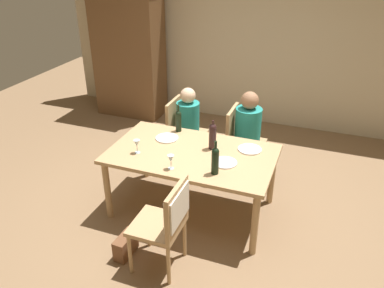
# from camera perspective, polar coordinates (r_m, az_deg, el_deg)

# --- Properties ---
(ground_plane) EXTENTS (10.00, 10.00, 0.00)m
(ground_plane) POSITION_cam_1_polar(r_m,az_deg,el_deg) (4.49, 0.00, -9.52)
(ground_plane) COLOR #846647
(rear_room_partition) EXTENTS (6.40, 0.12, 2.70)m
(rear_room_partition) POSITION_cam_1_polar(r_m,az_deg,el_deg) (6.33, 9.00, 15.03)
(rear_room_partition) COLOR beige
(rear_room_partition) RESTS_ON ground_plane
(armoire_cabinet) EXTENTS (1.18, 0.62, 2.18)m
(armoire_cabinet) POSITION_cam_1_polar(r_m,az_deg,el_deg) (6.67, -9.28, 13.42)
(armoire_cabinet) COLOR brown
(armoire_cabinet) RESTS_ON ground_plane
(dining_table) EXTENTS (1.74, 1.03, 0.74)m
(dining_table) POSITION_cam_1_polar(r_m,az_deg,el_deg) (4.12, 0.00, -2.20)
(dining_table) COLOR tan
(dining_table) RESTS_ON ground_plane
(chair_far_left) EXTENTS (0.44, 0.44, 0.92)m
(chair_far_left) POSITION_cam_1_polar(r_m,az_deg,el_deg) (5.08, -1.50, 2.27)
(chair_far_left) COLOR tan
(chair_far_left) RESTS_ON ground_plane
(chair_far_right) EXTENTS (0.44, 0.44, 0.92)m
(chair_far_right) POSITION_cam_1_polar(r_m,az_deg,el_deg) (4.87, 7.10, 0.84)
(chair_far_right) COLOR tan
(chair_far_right) RESTS_ON ground_plane
(chair_near) EXTENTS (0.46, 0.44, 0.92)m
(chair_near) POSITION_cam_1_polar(r_m,az_deg,el_deg) (3.44, -3.39, -10.60)
(chair_near) COLOR tan
(chair_near) RESTS_ON ground_plane
(person_woman_host) EXTENTS (0.34, 0.29, 1.11)m
(person_woman_host) POSITION_cam_1_polar(r_m,az_deg,el_deg) (4.99, -0.31, 3.20)
(person_woman_host) COLOR #33333D
(person_woman_host) RESTS_ON ground_plane
(person_man_bearded) EXTENTS (0.37, 0.32, 1.16)m
(person_man_bearded) POSITION_cam_1_polar(r_m,az_deg,el_deg) (4.79, 8.50, 2.04)
(person_man_bearded) COLOR #33333D
(person_man_bearded) RESTS_ON ground_plane
(wine_bottle_tall_green) EXTENTS (0.07, 0.07, 0.33)m
(wine_bottle_tall_green) POSITION_cam_1_polar(r_m,az_deg,el_deg) (4.48, -2.01, 3.54)
(wine_bottle_tall_green) COLOR black
(wine_bottle_tall_green) RESTS_ON dining_table
(wine_bottle_dark_red) EXTENTS (0.08, 0.08, 0.33)m
(wine_bottle_dark_red) POSITION_cam_1_polar(r_m,az_deg,el_deg) (4.10, 3.06, 1.25)
(wine_bottle_dark_red) COLOR black
(wine_bottle_dark_red) RESTS_ON dining_table
(wine_bottle_short_olive) EXTENTS (0.07, 0.07, 0.35)m
(wine_bottle_short_olive) POSITION_cam_1_polar(r_m,az_deg,el_deg) (3.66, 3.44, -2.34)
(wine_bottle_short_olive) COLOR black
(wine_bottle_short_olive) RESTS_ON dining_table
(wine_glass_near_left) EXTENTS (0.07, 0.07, 0.15)m
(wine_glass_near_left) POSITION_cam_1_polar(r_m,az_deg,el_deg) (4.07, -8.13, 0.04)
(wine_glass_near_left) COLOR silver
(wine_glass_near_left) RESTS_ON dining_table
(wine_glass_centre) EXTENTS (0.07, 0.07, 0.15)m
(wine_glass_centre) POSITION_cam_1_polar(r_m,az_deg,el_deg) (3.76, -3.14, -2.24)
(wine_glass_centre) COLOR silver
(wine_glass_centre) RESTS_ON dining_table
(dinner_plate_host) EXTENTS (0.26, 0.26, 0.01)m
(dinner_plate_host) POSITION_cam_1_polar(r_m,az_deg,el_deg) (4.37, -3.70, 0.88)
(dinner_plate_host) COLOR silver
(dinner_plate_host) RESTS_ON dining_table
(dinner_plate_guest_left) EXTENTS (0.24, 0.24, 0.01)m
(dinner_plate_guest_left) POSITION_cam_1_polar(r_m,az_deg,el_deg) (3.90, 4.87, -2.74)
(dinner_plate_guest_left) COLOR white
(dinner_plate_guest_left) RESTS_ON dining_table
(dinner_plate_guest_right) EXTENTS (0.26, 0.26, 0.01)m
(dinner_plate_guest_right) POSITION_cam_1_polar(r_m,az_deg,el_deg) (4.18, 8.50, -0.76)
(dinner_plate_guest_right) COLOR silver
(dinner_plate_guest_right) RESTS_ON dining_table
(handbag) EXTENTS (0.14, 0.29, 0.22)m
(handbag) POSITION_cam_1_polar(r_m,az_deg,el_deg) (3.93, -9.73, -14.48)
(handbag) COLOR brown
(handbag) RESTS_ON ground_plane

